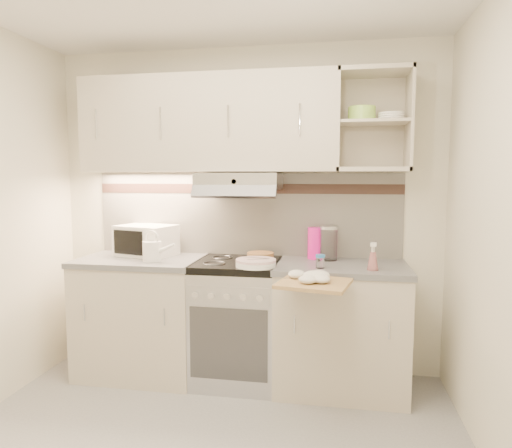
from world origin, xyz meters
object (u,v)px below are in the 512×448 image
Objects in this scene: glass_jar at (329,243)px; watering_can at (153,250)px; electric_range at (238,321)px; microwave at (146,240)px; pink_pitcher at (316,243)px; spray_bottle at (373,259)px; plate_stack at (256,263)px; cutting_board at (314,283)px.

watering_can is at bearing -168.25° from glass_jar.
electric_range is 0.95m from microwave.
electric_range is 3.56× the size of glass_jar.
spray_bottle is (0.39, -0.36, -0.04)m from pink_pitcher.
glass_jar is at bearing -22.18° from pink_pitcher.
microwave is at bearing 171.21° from electric_range.
plate_stack is at bearing -46.64° from electric_range.
electric_range is at bearing 19.40° from watering_can.
electric_range is 2.20× the size of cutting_board.
electric_range is 3.26× the size of plate_stack.
microwave is 1.93× the size of glass_jar.
microwave is at bearing -177.11° from pink_pitcher.
microwave is at bearing 133.33° from watering_can.
electric_range is at bearing 133.36° from plate_stack.
glass_jar is at bearing 13.46° from electric_range.
electric_range is 1.10m from spray_bottle.
watering_can is (-0.60, -0.11, 0.53)m from electric_range.
pink_pitcher is (1.16, 0.30, 0.04)m from watering_can.
watering_can is 1.29m from glass_jar.
pink_pitcher is 0.11m from glass_jar.
microwave is 2.47× the size of spray_bottle.
cutting_board is (0.58, -0.49, 0.42)m from electric_range.
plate_stack is at bearing -2.18° from microwave.
electric_range is 3.42× the size of watering_can.
spray_bottle is at bearing -9.75° from electric_range.
glass_jar reaches higher than pink_pitcher.
watering_can is 1.55m from spray_bottle.
watering_can reaches higher than electric_range.
watering_can is 1.34× the size of spray_bottle.
watering_can reaches higher than plate_stack.
microwave reaches higher than plate_stack.
watering_can is 0.95× the size of plate_stack.
plate_stack is at bearing -136.51° from pink_pitcher.
watering_can is at bearing -170.13° from electric_range.
glass_jar is at bearing 141.04° from spray_bottle.
electric_range is 4.57× the size of spray_bottle.
plate_stack is 1.17× the size of pink_pitcher.
electric_range is at bearing 6.84° from microwave.
microwave is 0.97m from plate_stack.
cutting_board is (0.41, -0.31, -0.05)m from plate_stack.
pink_pitcher is at bearing 44.06° from plate_stack.
cutting_board is (-0.37, -0.33, -0.11)m from spray_bottle.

